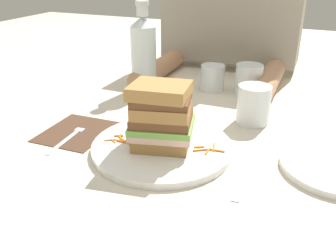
{
  "coord_description": "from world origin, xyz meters",
  "views": [
    {
      "loc": [
        0.28,
        -0.61,
        0.36
      ],
      "look_at": [
        0.01,
        0.02,
        0.05
      ],
      "focal_mm": 39.27,
      "sensor_mm": 36.0,
      "label": 1
    }
  ],
  "objects_px": {
    "side_plate": "(336,167)",
    "main_plate": "(162,147)",
    "juice_glass": "(253,107)",
    "empty_tumbler_1": "(212,78)",
    "empty_tumbler_0": "(249,79)",
    "sandwich": "(162,116)",
    "napkin_dark": "(77,131)",
    "knife": "(244,171)",
    "water_bottle": "(143,53)",
    "fork": "(71,134)"
  },
  "relations": [
    {
      "from": "side_plate",
      "to": "main_plate",
      "type": "bearing_deg",
      "value": -170.51
    },
    {
      "from": "juice_glass",
      "to": "side_plate",
      "type": "bearing_deg",
      "value": -39.83
    },
    {
      "from": "empty_tumbler_1",
      "to": "side_plate",
      "type": "xyz_separation_m",
      "value": [
        0.33,
        -0.33,
        -0.03
      ]
    },
    {
      "from": "main_plate",
      "to": "empty_tumbler_0",
      "type": "relative_size",
      "value": 3.34
    },
    {
      "from": "main_plate",
      "to": "empty_tumbler_0",
      "type": "xyz_separation_m",
      "value": [
        0.09,
        0.4,
        0.03
      ]
    },
    {
      "from": "main_plate",
      "to": "sandwich",
      "type": "xyz_separation_m",
      "value": [
        -0.0,
        -0.0,
        0.07
      ]
    },
    {
      "from": "napkin_dark",
      "to": "knife",
      "type": "height_order",
      "value": "same"
    },
    {
      "from": "juice_glass",
      "to": "side_plate",
      "type": "height_order",
      "value": "juice_glass"
    },
    {
      "from": "main_plate",
      "to": "side_plate",
      "type": "bearing_deg",
      "value": 9.49
    },
    {
      "from": "knife",
      "to": "water_bottle",
      "type": "bearing_deg",
      "value": 137.79
    },
    {
      "from": "sandwich",
      "to": "side_plate",
      "type": "bearing_deg",
      "value": 9.66
    },
    {
      "from": "juice_glass",
      "to": "empty_tumbler_1",
      "type": "distance_m",
      "value": 0.24
    },
    {
      "from": "sandwich",
      "to": "water_bottle",
      "type": "distance_m",
      "value": 0.37
    },
    {
      "from": "knife",
      "to": "napkin_dark",
      "type": "bearing_deg",
      "value": 176.92
    },
    {
      "from": "main_plate",
      "to": "juice_glass",
      "type": "height_order",
      "value": "juice_glass"
    },
    {
      "from": "juice_glass",
      "to": "side_plate",
      "type": "distance_m",
      "value": 0.24
    },
    {
      "from": "side_plate",
      "to": "sandwich",
      "type": "bearing_deg",
      "value": -170.34
    },
    {
      "from": "sandwich",
      "to": "fork",
      "type": "xyz_separation_m",
      "value": [
        -0.21,
        -0.02,
        -0.07
      ]
    },
    {
      "from": "main_plate",
      "to": "fork",
      "type": "distance_m",
      "value": 0.21
    },
    {
      "from": "fork",
      "to": "empty_tumbler_0",
      "type": "relative_size",
      "value": 1.98
    },
    {
      "from": "knife",
      "to": "juice_glass",
      "type": "distance_m",
      "value": 0.23
    },
    {
      "from": "empty_tumbler_1",
      "to": "juice_glass",
      "type": "bearing_deg",
      "value": -50.16
    },
    {
      "from": "main_plate",
      "to": "water_bottle",
      "type": "bearing_deg",
      "value": 121.81
    },
    {
      "from": "main_plate",
      "to": "fork",
      "type": "height_order",
      "value": "main_plate"
    },
    {
      "from": "juice_glass",
      "to": "knife",
      "type": "bearing_deg",
      "value": -82.28
    },
    {
      "from": "side_plate",
      "to": "juice_glass",
      "type": "bearing_deg",
      "value": 140.17
    },
    {
      "from": "sandwich",
      "to": "knife",
      "type": "height_order",
      "value": "sandwich"
    },
    {
      "from": "juice_glass",
      "to": "empty_tumbler_1",
      "type": "relative_size",
      "value": 1.22
    },
    {
      "from": "water_bottle",
      "to": "juice_glass",
      "type": "bearing_deg",
      "value": -17.66
    },
    {
      "from": "sandwich",
      "to": "juice_glass",
      "type": "relative_size",
      "value": 1.57
    },
    {
      "from": "sandwich",
      "to": "empty_tumbler_1",
      "type": "bearing_deg",
      "value": 92.01
    },
    {
      "from": "knife",
      "to": "fork",
      "type": "bearing_deg",
      "value": -179.69
    },
    {
      "from": "knife",
      "to": "empty_tumbler_0",
      "type": "bearing_deg",
      "value": 100.95
    },
    {
      "from": "water_bottle",
      "to": "empty_tumbler_0",
      "type": "height_order",
      "value": "water_bottle"
    },
    {
      "from": "juice_glass",
      "to": "napkin_dark",
      "type": "bearing_deg",
      "value": -149.7
    },
    {
      "from": "empty_tumbler_1",
      "to": "side_plate",
      "type": "height_order",
      "value": "empty_tumbler_1"
    },
    {
      "from": "water_bottle",
      "to": "empty_tumbler_1",
      "type": "relative_size",
      "value": 3.39
    },
    {
      "from": "napkin_dark",
      "to": "empty_tumbler_0",
      "type": "xyz_separation_m",
      "value": [
        0.3,
        0.39,
        0.04
      ]
    },
    {
      "from": "water_bottle",
      "to": "knife",
      "type": "bearing_deg",
      "value": -42.21
    },
    {
      "from": "fork",
      "to": "water_bottle",
      "type": "height_order",
      "value": "water_bottle"
    },
    {
      "from": "water_bottle",
      "to": "empty_tumbler_0",
      "type": "xyz_separation_m",
      "value": [
        0.28,
        0.09,
        -0.07
      ]
    },
    {
      "from": "fork",
      "to": "empty_tumbler_0",
      "type": "xyz_separation_m",
      "value": [
        0.3,
        0.42,
        0.04
      ]
    },
    {
      "from": "sandwich",
      "to": "juice_glass",
      "type": "height_order",
      "value": "sandwich"
    },
    {
      "from": "juice_glass",
      "to": "water_bottle",
      "type": "xyz_separation_m",
      "value": [
        -0.33,
        0.11,
        0.07
      ]
    },
    {
      "from": "juice_glass",
      "to": "side_plate",
      "type": "relative_size",
      "value": 0.45
    },
    {
      "from": "fork",
      "to": "water_bottle",
      "type": "xyz_separation_m",
      "value": [
        0.01,
        0.33,
        0.11
      ]
    },
    {
      "from": "fork",
      "to": "water_bottle",
      "type": "bearing_deg",
      "value": 87.75
    },
    {
      "from": "napkin_dark",
      "to": "knife",
      "type": "distance_m",
      "value": 0.38
    },
    {
      "from": "fork",
      "to": "empty_tumbler_1",
      "type": "distance_m",
      "value": 0.45
    },
    {
      "from": "juice_glass",
      "to": "empty_tumbler_0",
      "type": "xyz_separation_m",
      "value": [
        -0.05,
        0.19,
        0.0
      ]
    }
  ]
}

